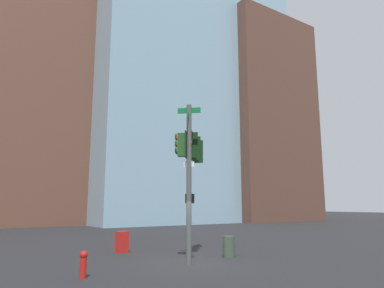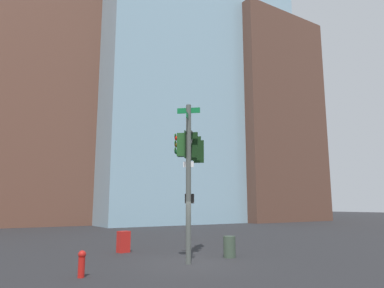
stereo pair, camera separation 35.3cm
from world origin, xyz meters
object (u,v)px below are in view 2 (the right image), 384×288
Objects in this scene: newspaper_box at (123,242)px; fire_hydrant at (82,263)px; litter_bin at (229,247)px; signal_pole_assembly at (192,157)px.

fire_hydrant is at bearing 136.47° from newspaper_box.
newspaper_box is at bearing -34.52° from fire_hydrant.
fire_hydrant is 0.92× the size of litter_bin.
newspaper_box is (3.95, 1.56, -3.97)m from signal_pole_assembly.
signal_pole_assembly is at bearing -167.50° from newspaper_box.
litter_bin is (-0.30, -1.87, -4.02)m from signal_pole_assembly.
signal_pole_assembly is at bearing 80.82° from litter_bin.
litter_bin reaches higher than fire_hydrant.
signal_pole_assembly is 6.35× the size of newspaper_box.
litter_bin is (0.86, -6.95, 0.00)m from fire_hydrant.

